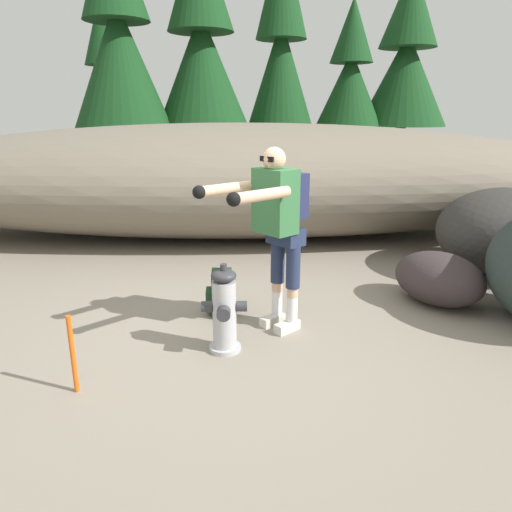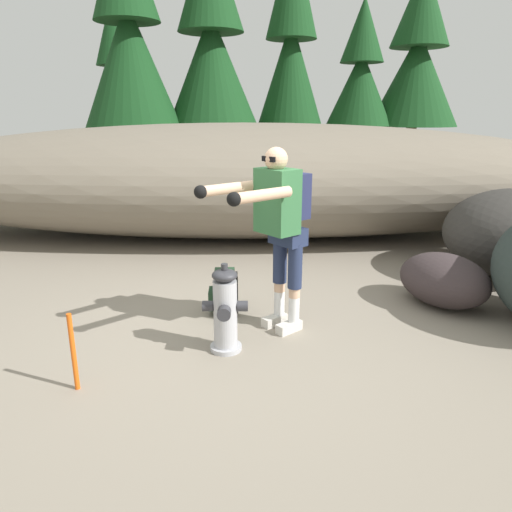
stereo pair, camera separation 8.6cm
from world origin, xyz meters
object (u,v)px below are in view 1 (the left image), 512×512
fire_hydrant (224,312)px  survey_stake (73,354)px  spare_backpack (221,293)px  boulder_small (439,278)px  utility_worker (277,218)px  boulder_large (504,231)px

fire_hydrant → survey_stake: bearing=-150.4°
fire_hydrant → spare_backpack: (-0.06, 0.79, -0.14)m
boulder_small → survey_stake: bearing=-153.9°
utility_worker → boulder_large: size_ratio=0.89×
boulder_small → survey_stake: survey_stake is taller
fire_hydrant → boulder_small: fire_hydrant is taller
boulder_large → fire_hydrant: bearing=-149.2°
boulder_small → utility_worker: bearing=-160.9°
fire_hydrant → utility_worker: (0.46, 0.39, 0.71)m
fire_hydrant → spare_backpack: fire_hydrant is taller
survey_stake → boulder_large: bearing=30.5°
spare_backpack → boulder_large: 3.73m
fire_hydrant → spare_backpack: bearing=94.6°
fire_hydrant → survey_stake: (-1.06, -0.60, -0.06)m
fire_hydrant → survey_stake: size_ratio=1.29×
utility_worker → boulder_large: 3.45m
fire_hydrant → spare_backpack: size_ratio=1.65×
spare_backpack → boulder_small: 2.30m
utility_worker → survey_stake: size_ratio=2.80×
spare_backpack → boulder_small: size_ratio=0.47×
fire_hydrant → utility_worker: size_ratio=0.46×
spare_backpack → fire_hydrant: bearing=92.9°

